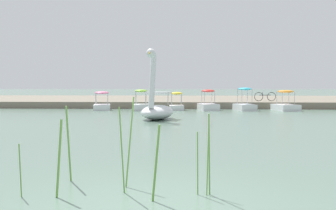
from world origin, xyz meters
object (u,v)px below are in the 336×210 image
Objects in this scene: pedal_boat_orange at (285,105)px; pedal_boat_pink at (102,104)px; pedal_boat_red at (208,105)px; swan_boat at (157,108)px; pedal_boat_cyan at (245,104)px; pedal_boat_lime at (141,104)px; pedal_boat_yellow at (176,104)px; bicycle_parked at (265,97)px.

pedal_boat_pink is at bearing -178.98° from pedal_boat_orange.
swan_boat is at bearing -109.12° from pedal_boat_red.
pedal_boat_cyan is 7.42m from pedal_boat_lime.
pedal_boat_yellow is (-4.88, 0.11, -0.05)m from pedal_boat_cyan.
pedal_boat_orange is 13.17m from pedal_boat_pink.
pedal_boat_lime reaches higher than pedal_boat_red.
swan_boat is at bearing -60.43° from pedal_boat_pink.
pedal_boat_red is (2.97, 8.58, -0.19)m from swan_boat.
pedal_boat_cyan is (-2.89, -0.04, 0.04)m from pedal_boat_orange.
pedal_boat_cyan is at bearing -1.95° from pedal_boat_red.
swan_boat reaches higher than pedal_boat_pink.
pedal_boat_red is at bearing 5.58° from pedal_boat_lime.
pedal_boat_red is 1.03× the size of pedal_boat_pink.
pedal_boat_yellow is 5.41m from pedal_boat_pink.
bicycle_parked is (7.79, 12.90, 0.30)m from swan_boat.
pedal_boat_lime is 0.88× the size of pedal_boat_pink.
pedal_boat_orange reaches higher than bicycle_parked.
pedal_boat_pink is (-7.68, -0.28, 0.01)m from pedal_boat_red.
swan_boat is at bearing -134.77° from pedal_boat_orange.
pedal_boat_pink is (-5.40, -0.31, 0.00)m from pedal_boat_yellow.
pedal_boat_red is (-2.60, 0.09, -0.06)m from pedal_boat_cyan.
pedal_boat_lime is at bearing -3.70° from pedal_boat_pink.
pedal_boat_pink is 1.33× the size of bicycle_parked.
pedal_boat_orange reaches higher than pedal_boat_yellow.
pedal_boat_cyan reaches higher than bicycle_parked.
pedal_boat_lime is 10.77m from bicycle_parked.
bicycle_parked is at bearing 98.69° from pedal_boat_orange.
bicycle_parked is (9.63, 4.79, 0.45)m from pedal_boat_lime.
pedal_boat_pink reaches higher than bicycle_parked.
pedal_boat_orange is 1.11× the size of pedal_boat_cyan.
pedal_boat_red is (-5.49, 0.05, -0.02)m from pedal_boat_orange.
pedal_boat_red is at bearing -138.16° from bicycle_parked.
pedal_boat_yellow is at bearing -148.84° from bicycle_parked.
pedal_boat_lime reaches higher than pedal_boat_orange.
swan_boat is 9.08m from pedal_boat_red.
bicycle_parked is at bearing 31.16° from pedal_boat_yellow.
pedal_boat_pink is (-4.71, 8.30, -0.17)m from swan_boat.
bicycle_parked is (7.10, 4.29, 0.48)m from pedal_boat_yellow.
pedal_boat_yellow is at bearing 11.02° from pedal_boat_lime.
pedal_boat_yellow is (0.69, 8.60, -0.18)m from swan_boat.
pedal_boat_red is 7.68m from pedal_boat_pink.
pedal_boat_lime is (-4.81, -0.47, 0.04)m from pedal_boat_red.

